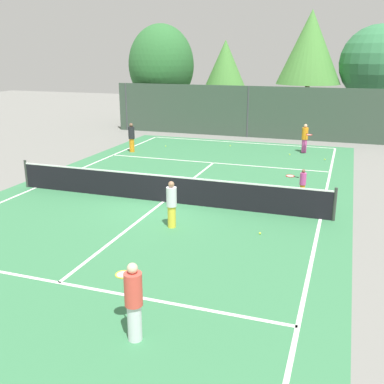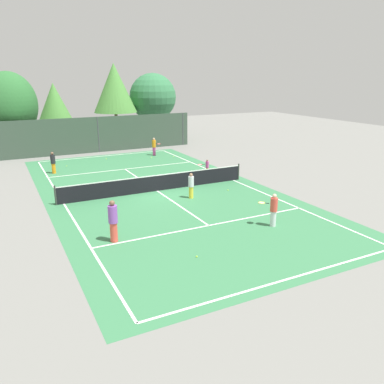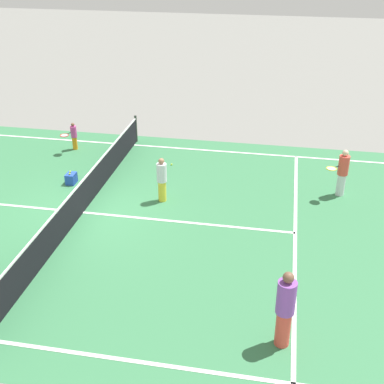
{
  "view_description": "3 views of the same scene",
  "coord_description": "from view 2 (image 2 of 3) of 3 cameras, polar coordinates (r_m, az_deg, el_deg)",
  "views": [
    {
      "loc": [
        6.06,
        -14.4,
        5.16
      ],
      "look_at": [
        1.32,
        -0.63,
        0.69
      ],
      "focal_mm": 42.5,
      "sensor_mm": 36.0,
      "label": 1
    },
    {
      "loc": [
        -8.41,
        -21.16,
        6.77
      ],
      "look_at": [
        0.65,
        -3.4,
        0.76
      ],
      "focal_mm": 36.32,
      "sensor_mm": 36.0,
      "label": 2
    },
    {
      "loc": [
        -12.64,
        -5.76,
        7.78
      ],
      "look_at": [
        0.59,
        -3.29,
        0.73
      ],
      "focal_mm": 47.61,
      "sensor_mm": 36.0,
      "label": 3
    }
  ],
  "objects": [
    {
      "name": "player_1",
      "position": [
        16.59,
        -11.51,
        -4.15
      ],
      "size": [
        0.39,
        0.39,
        1.83
      ],
      "color": "#E54C3F",
      "rests_on": "ground_plane"
    },
    {
      "name": "tennis_ball_3",
      "position": [
        33.58,
        -12.48,
        4.81
      ],
      "size": [
        0.07,
        0.07,
        0.07
      ],
      "primitive_type": "sphere",
      "color": "#CCE533",
      "rests_on": "ground_plane"
    },
    {
      "name": "player_2",
      "position": [
        27.43,
        2.16,
        3.71
      ],
      "size": [
        0.81,
        0.49,
        1.09
      ],
      "color": "orange",
      "rests_on": "ground_plane"
    },
    {
      "name": "tennis_ball_5",
      "position": [
        23.82,
        5.31,
        0.28
      ],
      "size": [
        0.07,
        0.07,
        0.07
      ],
      "primitive_type": "sphere",
      "color": "#CCE533",
      "rests_on": "ground_plane"
    },
    {
      "name": "tennis_ball_0",
      "position": [
        15.23,
        0.69,
        -9.46
      ],
      "size": [
        0.07,
        0.07,
        0.07
      ],
      "primitive_type": "sphere",
      "color": "#CCE533",
      "rests_on": "ground_plane"
    },
    {
      "name": "tennis_ball_4",
      "position": [
        31.61,
        -17.91,
        3.66
      ],
      "size": [
        0.07,
        0.07,
        0.07
      ],
      "primitive_type": "sphere",
      "color": "#CCE533",
      "rests_on": "ground_plane"
    },
    {
      "name": "player_5",
      "position": [
        22.08,
        -0.14,
        0.97
      ],
      "size": [
        0.31,
        0.31,
        1.47
      ],
      "color": "yellow",
      "rests_on": "ground_plane"
    },
    {
      "name": "tennis_net",
      "position": [
        23.61,
        -5.17,
        1.34
      ],
      "size": [
        11.9,
        0.1,
        1.1
      ],
      "color": "#333833",
      "rests_on": "ground_plane"
    },
    {
      "name": "tree_1",
      "position": [
        40.53,
        -19.57,
        12.43
      ],
      "size": [
        3.05,
        3.05,
        6.08
      ],
      "color": "brown",
      "rests_on": "ground_plane"
    },
    {
      "name": "player_0",
      "position": [
        29.46,
        -19.72,
        4.1
      ],
      "size": [
        0.33,
        0.33,
        1.56
      ],
      "color": "orange",
      "rests_on": "ground_plane"
    },
    {
      "name": "tennis_ball_1",
      "position": [
        33.59,
        -2.72,
        5.2
      ],
      "size": [
        0.07,
        0.07,
        0.07
      ],
      "primitive_type": "sphere",
      "color": "#CCE533",
      "rests_on": "ground_plane"
    },
    {
      "name": "perimeter_fence",
      "position": [
        36.52,
        -13.59,
        8.19
      ],
      "size": [
        18.0,
        0.12,
        3.2
      ],
      "color": "#384C3D",
      "rests_on": "ground_plane"
    },
    {
      "name": "ball_crate",
      "position": [
        25.39,
        -2.27,
        1.73
      ],
      "size": [
        0.4,
        0.3,
        0.43
      ],
      "color": "blue",
      "rests_on": "ground_plane"
    },
    {
      "name": "player_3",
      "position": [
        18.34,
        11.85,
        -2.54
      ],
      "size": [
        0.8,
        0.81,
        1.58
      ],
      "color": "silver",
      "rests_on": "ground_plane"
    },
    {
      "name": "tennis_ball_2",
      "position": [
        33.44,
        -5.98,
        5.07
      ],
      "size": [
        0.07,
        0.07,
        0.07
      ],
      "primitive_type": "sphere",
      "color": "#CCE533",
      "rests_on": "ground_plane"
    },
    {
      "name": "tree_3",
      "position": [
        41.6,
        -11.31,
        14.74
      ],
      "size": [
        4.39,
        4.39,
        7.96
      ],
      "color": "brown",
      "rests_on": "ground_plane"
    },
    {
      "name": "tree_2",
      "position": [
        43.82,
        -5.77,
        13.7
      ],
      "size": [
        5.07,
        5.07,
        7.01
      ],
      "color": "brown",
      "rests_on": "ground_plane"
    },
    {
      "name": "ground_plane",
      "position": [
        23.75,
        -5.14,
        0.16
      ],
      "size": [
        80.0,
        80.0,
        0.0
      ],
      "primitive_type": "plane",
      "color": "slate"
    },
    {
      "name": "tree_0",
      "position": [
        37.78,
        -25.23,
        11.49
      ],
      "size": [
        4.67,
        4.32,
        7.12
      ],
      "color": "brown",
      "rests_on": "ground_plane"
    },
    {
      "name": "court_surface",
      "position": [
        23.75,
        -5.14,
        0.16
      ],
      "size": [
        13.0,
        25.0,
        0.01
      ],
      "color": "#387A4C",
      "rests_on": "ground_plane"
    },
    {
      "name": "player_4",
      "position": [
        34.35,
        -5.58,
        6.69
      ],
      "size": [
        0.64,
        0.89,
        1.54
      ],
      "color": "#D14799",
      "rests_on": "ground_plane"
    }
  ]
}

